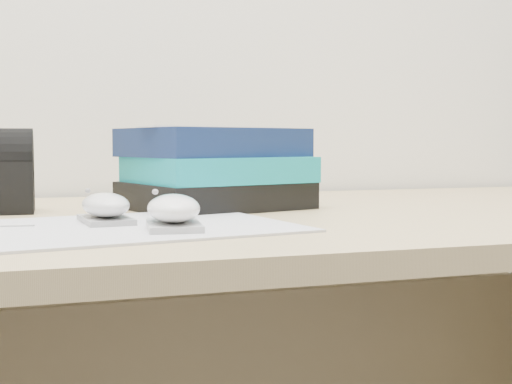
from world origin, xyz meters
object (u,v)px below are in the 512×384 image
object	(u,v)px
book_stack	(215,169)
mouse_rear	(106,208)
desk	(248,353)
mouse_front	(174,211)

from	to	relation	value
book_stack	mouse_rear	bearing A→B (deg)	-138.04
desk	book_stack	xyz separation A→B (m)	(-0.05, 0.02, 0.30)
desk	book_stack	size ratio (longest dim) A/B	5.16
mouse_front	book_stack	world-z (taller)	book_stack
desk	mouse_front	distance (m)	0.39
desk	book_stack	bearing A→B (deg)	155.19
mouse_front	desk	bearing A→B (deg)	54.62
desk	book_stack	world-z (taller)	book_stack
book_stack	desk	bearing A→B (deg)	-24.81
mouse_rear	desk	bearing A→B (deg)	32.30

